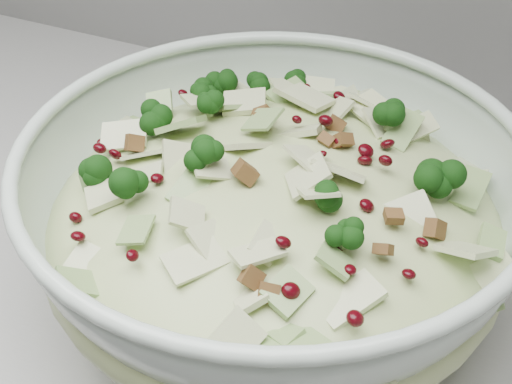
# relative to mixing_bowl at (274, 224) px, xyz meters

# --- Properties ---
(mixing_bowl) EXTENTS (0.47, 0.47, 0.16)m
(mixing_bowl) POSITION_rel_mixing_bowl_xyz_m (0.00, 0.00, 0.00)
(mixing_bowl) COLOR silver
(mixing_bowl) RESTS_ON counter
(salad) EXTENTS (0.48, 0.48, 0.16)m
(salad) POSITION_rel_mixing_bowl_xyz_m (0.00, -0.00, 0.03)
(salad) COLOR #B3C184
(salad) RESTS_ON mixing_bowl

